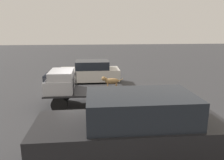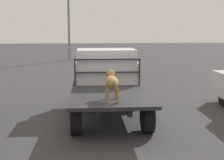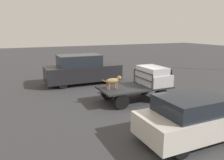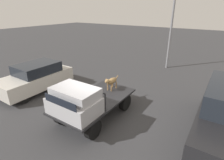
{
  "view_description": "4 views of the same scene",
  "coord_description": "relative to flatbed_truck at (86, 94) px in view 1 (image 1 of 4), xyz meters",
  "views": [
    {
      "loc": [
        -0.31,
        10.26,
        3.74
      ],
      "look_at": [
        -1.29,
        0.01,
        1.27
      ],
      "focal_mm": 35.0,
      "sensor_mm": 36.0,
      "label": 1
    },
    {
      "loc": [
        -8.0,
        0.53,
        2.41
      ],
      "look_at": [
        -1.29,
        0.01,
        1.27
      ],
      "focal_mm": 50.0,
      "sensor_mm": 36.0,
      "label": 2
    },
    {
      "loc": [
        -5.65,
        -9.67,
        3.73
      ],
      "look_at": [
        -1.29,
        0.01,
        1.27
      ],
      "focal_mm": 35.0,
      "sensor_mm": 36.0,
      "label": 3
    },
    {
      "loc": [
        5.09,
        4.24,
        4.41
      ],
      "look_at": [
        -1.29,
        0.01,
        1.27
      ],
      "focal_mm": 28.0,
      "sensor_mm": 36.0,
      "label": 4
    }
  ],
  "objects": [
    {
      "name": "parked_pickup_far",
      "position": [
        -1.4,
        4.85,
        0.41
      ],
      "size": [
        5.19,
        1.97,
        2.03
      ],
      "rotation": [
        0.0,
        0.0,
        0.0
      ],
      "color": "black",
      "rests_on": "ground"
    },
    {
      "name": "ground_plane",
      "position": [
        0.0,
        0.0,
        -0.58
      ],
      "size": [
        80.0,
        80.0,
        0.0
      ],
      "primitive_type": "plane",
      "color": "#38383A"
    },
    {
      "name": "dog",
      "position": [
        -1.21,
        0.01,
        0.64
      ],
      "size": [
        1.1,
        0.28,
        0.69
      ],
      "rotation": [
        0.0,
        0.0,
        0.32
      ],
      "color": "#9E7547",
      "rests_on": "flatbed_truck"
    },
    {
      "name": "truck_cab",
      "position": [
        1.18,
        0.0,
        0.68
      ],
      "size": [
        1.26,
        1.83,
        0.98
      ],
      "color": "#B7B7BC",
      "rests_on": "flatbed_truck"
    },
    {
      "name": "parked_sedan",
      "position": [
        -0.21,
        -4.45,
        0.21
      ],
      "size": [
        4.04,
        1.83,
        1.56
      ],
      "rotation": [
        0.0,
        0.0,
        -0.09
      ],
      "color": "black",
      "rests_on": "ground"
    },
    {
      "name": "flatbed_truck",
      "position": [
        0.0,
        0.0,
        0.0
      ],
      "size": [
        3.77,
        1.95,
        0.8
      ],
      "color": "black",
      "rests_on": "ground"
    },
    {
      "name": "truck_headboard",
      "position": [
        0.5,
        0.0,
        0.72
      ],
      "size": [
        0.04,
        1.83,
        0.76
      ],
      "color": "#232326",
      "rests_on": "flatbed_truck"
    }
  ]
}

